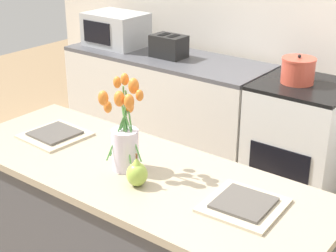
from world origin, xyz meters
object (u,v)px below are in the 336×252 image
toaster (169,46)px  plate_setting_right (244,204)px  pear_figurine (137,173)px  microwave (116,29)px  plate_setting_left (55,135)px  cooking_pot (298,70)px  stove_range (298,146)px  flower_vase (125,136)px

toaster → plate_setting_right: bearing=-45.0°
pear_figurine → microwave: bearing=134.9°
microwave → plate_setting_left: bearing=-56.5°
plate_setting_right → toaster: toaster is taller
plate_setting_right → cooking_pot: (-0.49, 1.56, 0.07)m
pear_figurine → plate_setting_left: 0.66m
stove_range → toaster: (-1.11, -0.03, 0.54)m
flower_vase → pear_figurine: bearing=-30.5°
pear_figurine → cooking_pot: size_ratio=0.65×
flower_vase → cooking_pot: (0.07, 1.60, -0.08)m
flower_vase → plate_setting_left: bearing=175.2°
plate_setting_left → plate_setting_right: size_ratio=1.00×
flower_vase → cooking_pot: size_ratio=1.91×
plate_setting_left → microwave: (-1.04, 1.57, 0.12)m
stove_range → microwave: (-1.68, -0.00, 0.59)m
stove_range → cooking_pot: size_ratio=4.07×
plate_setting_right → microwave: (-2.12, 1.57, 0.12)m
stove_range → pear_figurine: size_ratio=6.30×
toaster → cooking_pot: (1.06, 0.01, -0.00)m
flower_vase → toaster: bearing=121.7°
flower_vase → toaster: flower_vase is taller
stove_range → plate_setting_left: plate_setting_left is taller
flower_vase → microwave: bearing=133.9°
stove_range → microwave: microwave is taller
pear_figurine → stove_range: bearing=90.3°
flower_vase → plate_setting_left: size_ratio=1.42×
stove_range → pear_figurine: pear_figurine is taller
toaster → microwave: 0.57m
toaster → microwave: microwave is taller
toaster → cooking_pot: cooking_pot is taller
cooking_pot → microwave: microwave is taller
stove_range → toaster: size_ratio=3.25×
stove_range → microwave: size_ratio=1.89×
flower_vase → pear_figurine: size_ratio=2.95×
flower_vase → toaster: size_ratio=1.52×
stove_range → microwave: bearing=-180.0°
plate_setting_left → plate_setting_right: same height
microwave → pear_figurine: bearing=-45.1°
plate_setting_right → cooking_pot: 1.64m
cooking_pot → microwave: bearing=179.5°
stove_range → plate_setting_right: bearing=-74.4°
stove_range → flower_vase: 1.74m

